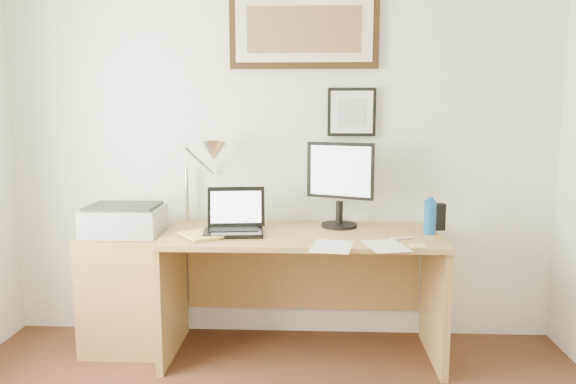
# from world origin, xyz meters

# --- Properties ---
(wall_back) EXTENTS (3.50, 0.02, 2.50)m
(wall_back) POSITION_xyz_m (0.00, 2.00, 1.25)
(wall_back) COLOR white
(wall_back) RESTS_ON ground
(side_cabinet) EXTENTS (0.50, 0.40, 0.73)m
(side_cabinet) POSITION_xyz_m (-0.92, 1.68, 0.36)
(side_cabinet) COLOR #9F7B43
(side_cabinet) RESTS_ON floor
(water_bottle) EXTENTS (0.07, 0.07, 0.20)m
(water_bottle) POSITION_xyz_m (0.89, 1.65, 0.85)
(water_bottle) COLOR #0D52AE
(water_bottle) RESTS_ON desk
(bottle_cap) EXTENTS (0.04, 0.04, 0.02)m
(bottle_cap) POSITION_xyz_m (0.89, 1.65, 0.96)
(bottle_cap) COLOR #0D52AE
(bottle_cap) RESTS_ON water_bottle
(speaker) EXTENTS (0.08, 0.07, 0.16)m
(speaker) POSITION_xyz_m (0.96, 1.76, 0.83)
(speaker) COLOR black
(speaker) RESTS_ON desk
(paper_sheet_a) EXTENTS (0.25, 0.32, 0.00)m
(paper_sheet_a) POSITION_xyz_m (0.31, 1.31, 0.75)
(paper_sheet_a) COLOR white
(paper_sheet_a) RESTS_ON desk
(paper_sheet_b) EXTENTS (0.25, 0.31, 0.00)m
(paper_sheet_b) POSITION_xyz_m (0.60, 1.33, 0.75)
(paper_sheet_b) COLOR white
(paper_sheet_b) RESTS_ON desk
(sticky_pad) EXTENTS (0.08, 0.08, 0.01)m
(sticky_pad) POSITION_xyz_m (0.76, 1.32, 0.76)
(sticky_pad) COLOR #DDDA68
(sticky_pad) RESTS_ON desk
(marker_pen) EXTENTS (0.14, 0.06, 0.02)m
(marker_pen) POSITION_xyz_m (0.71, 1.49, 0.76)
(marker_pen) COLOR silver
(marker_pen) RESTS_ON desk
(book) EXTENTS (0.30, 0.31, 0.02)m
(book) POSITION_xyz_m (-0.50, 1.45, 0.76)
(book) COLOR #DFC869
(book) RESTS_ON desk
(desk) EXTENTS (1.60, 0.70, 0.75)m
(desk) POSITION_xyz_m (0.15, 1.72, 0.51)
(desk) COLOR #9F7B43
(desk) RESTS_ON floor
(laptop) EXTENTS (0.37, 0.33, 0.26)m
(laptop) POSITION_xyz_m (-0.25, 1.62, 0.81)
(laptop) COLOR black
(laptop) RESTS_ON desk
(lcd_monitor) EXTENTS (0.40, 0.22, 0.52)m
(lcd_monitor) POSITION_xyz_m (0.37, 1.81, 1.04)
(lcd_monitor) COLOR black
(lcd_monitor) RESTS_ON desk
(printer) EXTENTS (0.44, 0.34, 0.18)m
(printer) POSITION_xyz_m (-0.91, 1.64, 0.82)
(printer) COLOR #ABABAD
(printer) RESTS_ON side_cabinet
(desk_lamp) EXTENTS (0.29, 0.27, 0.53)m
(desk_lamp) POSITION_xyz_m (-0.41, 1.81, 1.19)
(desk_lamp) COLOR silver
(desk_lamp) RESTS_ON desk
(picture_large) EXTENTS (0.92, 0.04, 0.47)m
(picture_large) POSITION_xyz_m (0.15, 1.97, 1.95)
(picture_large) COLOR black
(picture_large) RESTS_ON wall_back
(picture_small) EXTENTS (0.30, 0.03, 0.30)m
(picture_small) POSITION_xyz_m (0.45, 1.97, 1.45)
(picture_small) COLOR black
(picture_small) RESTS_ON wall_back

